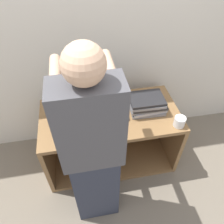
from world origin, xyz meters
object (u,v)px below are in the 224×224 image
at_px(person, 93,154).
at_px(mug, 179,122).
at_px(laptop_open, 109,107).
at_px(laptop_stack_left, 72,113).
at_px(laptop_stack_right, 147,104).

relative_size(person, mug, 16.94).
relative_size(laptop_open, laptop_stack_left, 1.00).
distance_m(laptop_stack_left, person, 0.54).
bearing_deg(laptop_stack_left, mug, -15.08).
bearing_deg(laptop_open, mug, -27.92).
xyz_separation_m(person, mug, (0.76, 0.27, -0.12)).
bearing_deg(laptop_stack_right, laptop_stack_left, -179.99).
height_order(laptop_open, laptop_stack_left, laptop_open).
height_order(laptop_stack_left, mug, laptop_stack_left).
xyz_separation_m(laptop_stack_right, mug, (0.22, -0.24, -0.03)).
distance_m(laptop_stack_right, mug, 0.32).
bearing_deg(mug, person, -160.18).
bearing_deg(mug, laptop_stack_left, 164.92).
relative_size(laptop_open, laptop_stack_right, 0.99).
bearing_deg(mug, laptop_open, 152.08).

